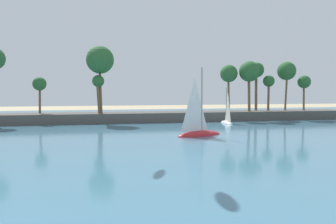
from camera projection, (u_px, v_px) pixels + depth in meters
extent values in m
cube|color=teal|center=(115.00, 126.00, 54.97)|extent=(220.00, 94.06, 0.06)
cube|color=#514C47|center=(113.00, 118.00, 61.78)|extent=(92.68, 6.00, 1.80)
cylinder|color=brown|center=(249.00, 91.00, 65.42)|extent=(0.59, 0.79, 7.73)
sphere|color=#285B2D|center=(249.00, 71.00, 65.17)|extent=(3.97, 3.97, 3.97)
cylinder|color=brown|center=(40.00, 99.00, 60.04)|extent=(0.51, 0.44, 5.25)
sphere|color=#285B2D|center=(39.00, 84.00, 59.87)|extent=(2.40, 2.40, 2.40)
cylinder|color=brown|center=(286.00, 91.00, 68.39)|extent=(0.58, 0.59, 8.00)
sphere|color=#285B2D|center=(287.00, 71.00, 68.13)|extent=(3.72, 3.72, 3.72)
cylinder|color=brown|center=(256.00, 90.00, 68.18)|extent=(0.75, 0.78, 8.20)
sphere|color=#285B2D|center=(256.00, 70.00, 67.92)|extent=(3.04, 3.04, 3.04)
cylinder|color=brown|center=(304.00, 96.00, 68.33)|extent=(0.53, 0.42, 5.79)
sphere|color=#285B2D|center=(304.00, 82.00, 68.14)|extent=(2.61, 2.61, 2.61)
cylinder|color=brown|center=(100.00, 87.00, 59.68)|extent=(0.67, 0.65, 9.46)
sphere|color=#285B2D|center=(100.00, 60.00, 59.38)|extent=(4.86, 4.86, 4.86)
cylinder|color=brown|center=(229.00, 92.00, 65.53)|extent=(0.44, 0.81, 7.34)
sphere|color=#285B2D|center=(229.00, 74.00, 65.29)|extent=(3.37, 3.37, 3.37)
cylinder|color=brown|center=(98.00, 97.00, 59.49)|extent=(0.79, 0.74, 5.74)
sphere|color=#285B2D|center=(98.00, 81.00, 59.30)|extent=(2.12, 2.12, 2.12)
cylinder|color=brown|center=(268.00, 96.00, 67.99)|extent=(0.49, 0.58, 5.94)
sphere|color=#285B2D|center=(269.00, 81.00, 67.80)|extent=(2.30, 2.30, 2.30)
ellipsoid|color=white|center=(227.00, 123.00, 59.77)|extent=(1.57, 4.76, 0.94)
cylinder|color=gray|center=(226.00, 104.00, 59.78)|extent=(0.14, 0.14, 5.89)
pyramid|color=silver|center=(228.00, 107.00, 59.02)|extent=(0.21, 2.13, 5.01)
ellipsoid|color=red|center=(199.00, 136.00, 43.66)|extent=(6.78, 3.92, 1.30)
cylinder|color=gray|center=(202.00, 99.00, 43.52)|extent=(0.20, 0.20, 8.13)
pyramid|color=white|center=(195.00, 104.00, 43.00)|extent=(2.84, 1.12, 6.91)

